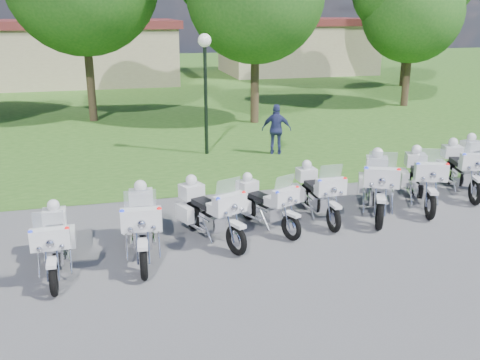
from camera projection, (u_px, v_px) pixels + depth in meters
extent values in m
plane|color=#5B5B60|center=(289.00, 233.00, 11.97)|extent=(100.00, 100.00, 0.00)
cube|color=#2E5E1D|center=(160.00, 82.00, 36.89)|extent=(100.00, 48.00, 0.01)
torus|color=black|center=(54.00, 279.00, 9.31)|extent=(0.14, 0.63, 0.63)
torus|color=black|center=(57.00, 243.00, 10.76)|extent=(0.14, 0.63, 0.63)
cube|color=silver|center=(52.00, 263.00, 9.19)|extent=(0.18, 0.41, 0.07)
cube|color=silver|center=(50.00, 239.00, 9.30)|extent=(0.68, 0.24, 0.37)
cube|color=silver|center=(48.00, 220.00, 9.25)|extent=(0.53, 0.13, 0.35)
sphere|color=red|center=(67.00, 229.00, 9.27)|extent=(0.08, 0.08, 0.08)
sphere|color=#1426E5|center=(30.00, 233.00, 9.11)|extent=(0.08, 0.08, 0.08)
cube|color=silver|center=(55.00, 254.00, 10.02)|extent=(0.33, 0.53, 0.32)
cube|color=silver|center=(53.00, 242.00, 9.71)|extent=(0.31, 0.49, 0.21)
cube|color=black|center=(54.00, 233.00, 10.18)|extent=(0.33, 0.59, 0.11)
cube|color=silver|center=(71.00, 236.00, 10.66)|extent=(0.18, 0.49, 0.34)
cube|color=silver|center=(41.00, 240.00, 10.51)|extent=(0.18, 0.49, 0.34)
cube|color=silver|center=(55.00, 217.00, 10.62)|extent=(0.46, 0.39, 0.30)
sphere|color=silver|center=(53.00, 205.00, 10.54)|extent=(0.24, 0.24, 0.24)
torus|color=black|center=(144.00, 262.00, 9.86)|extent=(0.18, 0.71, 0.70)
torus|color=black|center=(143.00, 225.00, 11.52)|extent=(0.18, 0.71, 0.70)
cube|color=silver|center=(143.00, 244.00, 9.73)|extent=(0.22, 0.47, 0.07)
cube|color=silver|center=(141.00, 219.00, 9.85)|extent=(0.76, 0.30, 0.42)
cube|color=silver|center=(140.00, 200.00, 9.80)|extent=(0.59, 0.16, 0.39)
sphere|color=red|center=(159.00, 209.00, 9.79)|extent=(0.09, 0.09, 0.09)
sphere|color=#1426E5|center=(122.00, 212.00, 9.68)|extent=(0.09, 0.09, 0.09)
cube|color=silver|center=(143.00, 236.00, 10.67)|extent=(0.39, 0.61, 0.35)
cube|color=silver|center=(142.00, 224.00, 10.32)|extent=(0.37, 0.56, 0.23)
cube|color=black|center=(142.00, 214.00, 10.85)|extent=(0.40, 0.67, 0.12)
cube|color=silver|center=(157.00, 220.00, 11.37)|extent=(0.22, 0.55, 0.37)
cube|color=silver|center=(127.00, 222.00, 11.26)|extent=(0.22, 0.55, 0.37)
cube|color=silver|center=(141.00, 198.00, 11.36)|extent=(0.53, 0.45, 0.33)
sphere|color=silver|center=(140.00, 186.00, 11.27)|extent=(0.27, 0.27, 0.27)
torus|color=black|center=(236.00, 240.00, 10.85)|extent=(0.37, 0.66, 0.66)
torus|color=black|center=(193.00, 215.00, 12.13)|extent=(0.37, 0.66, 0.66)
cube|color=silver|center=(237.00, 224.00, 10.73)|extent=(0.33, 0.47, 0.07)
cube|color=silver|center=(230.00, 204.00, 10.80)|extent=(0.75, 0.49, 0.39)
cube|color=silver|center=(228.00, 187.00, 10.74)|extent=(0.56, 0.32, 0.37)
sphere|color=red|center=(244.00, 193.00, 10.88)|extent=(0.09, 0.09, 0.09)
sphere|color=#1426E5|center=(218.00, 199.00, 10.52)|extent=(0.09, 0.09, 0.09)
cube|color=silver|center=(213.00, 222.00, 11.47)|extent=(0.52, 0.64, 0.33)
cube|color=silver|center=(219.00, 210.00, 11.18)|extent=(0.49, 0.59, 0.22)
cube|color=black|center=(205.00, 204.00, 11.59)|extent=(0.54, 0.69, 0.12)
cube|color=silver|center=(207.00, 208.00, 12.13)|extent=(0.36, 0.54, 0.35)
cube|color=silver|center=(185.00, 213.00, 11.80)|extent=(0.36, 0.54, 0.35)
cube|color=silver|center=(192.00, 191.00, 11.97)|extent=(0.59, 0.54, 0.32)
sphere|color=silver|center=(191.00, 180.00, 11.89)|extent=(0.26, 0.26, 0.26)
torus|color=black|center=(291.00, 227.00, 11.55)|extent=(0.34, 0.59, 0.60)
torus|color=black|center=(248.00, 208.00, 12.69)|extent=(0.34, 0.59, 0.60)
cube|color=silver|center=(292.00, 214.00, 11.44)|extent=(0.30, 0.42, 0.06)
cube|color=silver|center=(286.00, 197.00, 11.51)|extent=(0.67, 0.45, 0.36)
cube|color=silver|center=(284.00, 183.00, 11.45)|extent=(0.50, 0.30, 0.33)
sphere|color=red|center=(297.00, 188.00, 11.58)|extent=(0.08, 0.08, 0.08)
sphere|color=#1426E5|center=(277.00, 193.00, 11.25)|extent=(0.08, 0.08, 0.08)
cube|color=silver|center=(268.00, 212.00, 12.10)|extent=(0.47, 0.58, 0.30)
cube|color=silver|center=(275.00, 202.00, 11.84)|extent=(0.44, 0.54, 0.20)
cube|color=black|center=(261.00, 197.00, 12.21)|extent=(0.50, 0.63, 0.11)
cube|color=silver|center=(260.00, 201.00, 12.70)|extent=(0.33, 0.49, 0.32)
cube|color=silver|center=(242.00, 206.00, 12.39)|extent=(0.33, 0.49, 0.32)
cube|color=silver|center=(247.00, 186.00, 12.55)|extent=(0.53, 0.50, 0.28)
sphere|color=silver|center=(247.00, 177.00, 12.48)|extent=(0.23, 0.23, 0.23)
torus|color=black|center=(334.00, 219.00, 11.97)|extent=(0.14, 0.64, 0.63)
torus|color=black|center=(306.00, 196.00, 13.45)|extent=(0.14, 0.64, 0.63)
cube|color=silver|center=(335.00, 205.00, 11.85)|extent=(0.18, 0.42, 0.07)
cube|color=silver|center=(331.00, 187.00, 11.96)|extent=(0.69, 0.25, 0.38)
cube|color=silver|center=(331.00, 172.00, 11.91)|extent=(0.53, 0.13, 0.36)
sphere|color=red|center=(345.00, 179.00, 11.93)|extent=(0.09, 0.09, 0.09)
sphere|color=#1426E5|center=(320.00, 181.00, 11.78)|extent=(0.09, 0.09, 0.09)
cube|color=silver|center=(319.00, 202.00, 12.69)|extent=(0.34, 0.54, 0.32)
cube|color=silver|center=(323.00, 192.00, 12.38)|extent=(0.32, 0.50, 0.21)
cube|color=black|center=(315.00, 186.00, 12.86)|extent=(0.34, 0.60, 0.11)
cube|color=silver|center=(319.00, 190.00, 13.34)|extent=(0.18, 0.50, 0.34)
cube|color=silver|center=(298.00, 192.00, 13.19)|extent=(0.18, 0.50, 0.34)
cube|color=silver|center=(306.00, 174.00, 13.30)|extent=(0.46, 0.39, 0.30)
sphere|color=silver|center=(307.00, 165.00, 13.23)|extent=(0.25, 0.25, 0.25)
torus|color=black|center=(379.00, 214.00, 12.09)|extent=(0.44, 0.73, 0.74)
torus|color=black|center=(375.00, 188.00, 13.85)|extent=(0.44, 0.73, 0.74)
cube|color=silver|center=(381.00, 198.00, 11.96)|extent=(0.38, 0.52, 0.08)
cube|color=silver|center=(382.00, 178.00, 12.09)|extent=(0.83, 0.57, 0.44)
cube|color=silver|center=(383.00, 160.00, 12.03)|extent=(0.62, 0.38, 0.41)
sphere|color=red|center=(399.00, 170.00, 11.90)|extent=(0.10, 0.10, 0.10)
sphere|color=#1426E5|center=(366.00, 169.00, 12.02)|extent=(0.10, 0.10, 0.10)
cube|color=silver|center=(377.00, 195.00, 12.95)|extent=(0.60, 0.72, 0.37)
cube|color=silver|center=(379.00, 183.00, 12.59)|extent=(0.56, 0.67, 0.24)
cube|color=black|center=(378.00, 177.00, 13.15)|extent=(0.62, 0.78, 0.13)
cube|color=silver|center=(389.00, 184.00, 13.58)|extent=(0.42, 0.60, 0.40)
cube|color=silver|center=(362.00, 183.00, 13.69)|extent=(0.42, 0.60, 0.40)
cube|color=silver|center=(377.00, 164.00, 13.68)|extent=(0.66, 0.62, 0.35)
sphere|color=silver|center=(378.00, 153.00, 13.59)|extent=(0.29, 0.29, 0.29)
torus|color=black|center=(430.00, 205.00, 12.68)|extent=(0.36, 0.71, 0.70)
torus|color=black|center=(414.00, 182.00, 14.38)|extent=(0.36, 0.71, 0.70)
cube|color=silver|center=(432.00, 191.00, 12.55)|extent=(0.33, 0.50, 0.07)
cube|color=silver|center=(431.00, 172.00, 12.68)|extent=(0.80, 0.49, 0.42)
cube|color=silver|center=(432.00, 156.00, 12.63)|extent=(0.60, 0.31, 0.40)
sphere|color=red|center=(447.00, 165.00, 12.53)|extent=(0.09, 0.09, 0.09)
sphere|color=#1426E5|center=(418.00, 164.00, 12.59)|extent=(0.09, 0.09, 0.09)
cube|color=silver|center=(422.00, 188.00, 13.51)|extent=(0.53, 0.67, 0.36)
cube|color=silver|center=(426.00, 177.00, 13.16)|extent=(0.50, 0.63, 0.23)
cube|color=black|center=(420.00, 171.00, 13.70)|extent=(0.55, 0.73, 0.13)
cube|color=silver|center=(428.00, 178.00, 14.15)|extent=(0.36, 0.58, 0.38)
cube|color=silver|center=(403.00, 177.00, 14.20)|extent=(0.36, 0.58, 0.38)
cube|color=silver|center=(416.00, 160.00, 14.22)|extent=(0.61, 0.56, 0.34)
sphere|color=silver|center=(417.00, 150.00, 14.13)|extent=(0.27, 0.27, 0.27)
torus|color=black|center=(475.00, 192.00, 13.64)|extent=(0.30, 0.70, 0.69)
torus|color=black|center=(450.00, 172.00, 15.30)|extent=(0.30, 0.70, 0.69)
cube|color=silver|center=(478.00, 179.00, 13.51)|extent=(0.29, 0.48, 0.07)
cube|color=silver|center=(475.00, 162.00, 13.63)|extent=(0.78, 0.42, 0.41)
cube|color=silver|center=(476.00, 147.00, 13.58)|extent=(0.59, 0.26, 0.39)
sphere|color=#1426E5|center=(464.00, 155.00, 13.52)|extent=(0.09, 0.09, 0.09)
cube|color=silver|center=(462.00, 177.00, 14.45)|extent=(0.48, 0.64, 0.35)
cube|color=silver|center=(468.00, 167.00, 14.10)|extent=(0.45, 0.60, 0.23)
cube|color=black|center=(459.00, 162.00, 14.64)|extent=(0.49, 0.70, 0.12)
cube|color=silver|center=(463.00, 168.00, 15.10)|extent=(0.31, 0.56, 0.37)
cube|color=silver|center=(442.00, 168.00, 15.10)|extent=(0.31, 0.56, 0.37)
cube|color=silver|center=(452.00, 151.00, 15.14)|extent=(0.58, 0.52, 0.33)
sphere|color=silver|center=(453.00, 142.00, 15.06)|extent=(0.27, 0.27, 0.27)
torus|color=black|center=(469.00, 166.00, 15.89)|extent=(0.30, 0.70, 0.69)
cube|color=silver|center=(467.00, 163.00, 15.56)|extent=(0.31, 0.56, 0.37)
cube|color=silver|center=(470.00, 146.00, 15.73)|extent=(0.58, 0.52, 0.33)
sphere|color=silver|center=(472.00, 137.00, 15.65)|extent=(0.27, 0.27, 0.27)
cylinder|color=black|center=(206.00, 101.00, 17.99)|extent=(0.12, 0.12, 3.67)
sphere|color=white|center=(205.00, 40.00, 17.38)|extent=(0.44, 0.44, 0.44)
cylinder|color=#38281C|center=(90.00, 71.00, 23.34)|extent=(0.36, 0.36, 4.43)
cylinder|color=#38281C|center=(255.00, 77.00, 23.06)|extent=(0.36, 0.36, 3.98)
cylinder|color=#38281C|center=(407.00, 72.00, 27.24)|extent=(0.36, 0.36, 3.41)
sphere|color=#1B5217|center=(413.00, 12.00, 26.34)|extent=(4.96, 4.96, 4.96)
cylinder|color=#38281C|center=(405.00, 52.00, 34.16)|extent=(0.36, 0.36, 4.33)
cube|color=tan|center=(68.00, 56.00, 35.86)|extent=(14.00, 8.00, 3.60)
cube|color=maroon|center=(65.00, 24.00, 35.23)|extent=(14.56, 8.32, 0.50)
cube|color=tan|center=(296.00, 49.00, 41.68)|extent=(11.00, 7.00, 3.60)
cube|color=maroon|center=(297.00, 22.00, 41.05)|extent=(11.44, 7.28, 0.50)
imported|color=navy|center=(277.00, 130.00, 18.26)|extent=(1.09, 0.75, 1.72)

